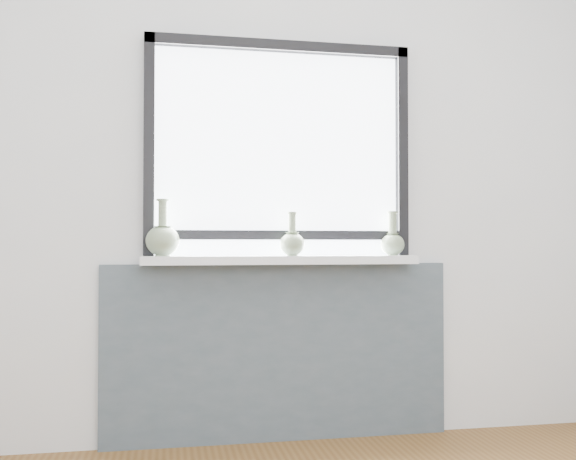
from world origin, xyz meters
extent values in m
cube|color=silver|center=(0.00, 1.81, 1.30)|extent=(3.60, 0.02, 2.60)
cube|color=#4D5764|center=(0.00, 1.78, 0.43)|extent=(1.70, 0.03, 0.86)
cube|color=white|center=(0.00, 1.71, 0.88)|extent=(1.32, 0.18, 0.04)
cube|color=black|center=(-0.62, 1.76, 1.43)|extent=(0.05, 0.06, 1.05)
cube|color=black|center=(0.62, 1.76, 1.43)|extent=(0.05, 0.06, 1.05)
cube|color=black|center=(0.00, 1.76, 1.92)|extent=(1.30, 0.06, 0.05)
cube|color=black|center=(0.00, 1.76, 1.00)|extent=(1.20, 0.05, 0.04)
cube|color=white|center=(0.00, 1.79, 1.40)|extent=(1.20, 0.01, 1.00)
cylinder|color=gray|center=(-0.56, 1.70, 0.90)|extent=(0.07, 0.07, 0.01)
ellipsoid|color=gray|center=(-0.56, 1.70, 0.97)|extent=(0.15, 0.15, 0.14)
cone|color=gray|center=(-0.56, 1.70, 1.02)|extent=(0.09, 0.09, 0.03)
cylinder|color=gray|center=(-0.56, 1.70, 1.09)|extent=(0.04, 0.04, 0.13)
cylinder|color=gray|center=(-0.56, 1.70, 1.16)|extent=(0.06, 0.06, 0.01)
cylinder|color=gray|center=(0.05, 1.69, 0.90)|extent=(0.05, 0.05, 0.01)
ellipsoid|color=gray|center=(0.05, 1.69, 0.96)|extent=(0.12, 0.12, 0.11)
cone|color=gray|center=(0.05, 1.69, 1.00)|extent=(0.07, 0.07, 0.03)
cylinder|color=gray|center=(0.05, 1.69, 1.05)|extent=(0.04, 0.04, 0.11)
cylinder|color=gray|center=(0.05, 1.69, 1.10)|extent=(0.05, 0.05, 0.01)
cylinder|color=gray|center=(0.56, 1.72, 0.90)|extent=(0.05, 0.05, 0.01)
ellipsoid|color=gray|center=(0.56, 1.72, 0.95)|extent=(0.12, 0.12, 0.11)
cone|color=gray|center=(0.56, 1.72, 1.00)|extent=(0.06, 0.06, 0.03)
cylinder|color=gray|center=(0.56, 1.72, 1.05)|extent=(0.04, 0.04, 0.12)
cylinder|color=gray|center=(0.56, 1.72, 1.11)|extent=(0.05, 0.05, 0.01)
camera|label=1|loc=(-0.54, -1.31, 0.95)|focal=40.00mm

